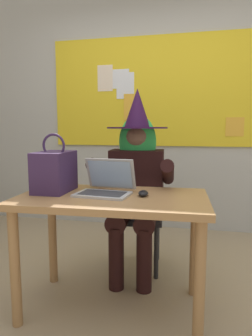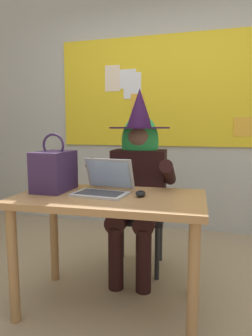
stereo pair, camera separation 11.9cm
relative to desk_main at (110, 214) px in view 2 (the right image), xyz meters
name	(u,v)px [view 2 (the right image)]	position (x,y,z in m)	size (l,w,h in m)	color
ground_plane	(119,315)	(0.08, -0.06, -0.63)	(24.00, 24.00, 0.00)	tan
wall_back_bulletin	(165,97)	(0.08, 1.71, 0.87)	(6.29, 1.89, 2.97)	#B2B2AD
desk_main	(110,214)	(0.00, 0.00, 0.00)	(1.18, 0.69, 0.74)	#A37547
chair_at_desk	(140,205)	(0.03, 0.68, -0.12)	(0.45, 0.45, 0.91)	black
person_costumed	(138,173)	(0.04, 0.56, 0.18)	(0.62, 0.72, 1.46)	black
laptop	(104,186)	(-0.06, 0.05, 0.16)	(0.35, 0.32, 0.22)	#B7B7BC
computer_mouse	(141,193)	(0.19, 0.03, 0.13)	(0.06, 0.10, 0.03)	black
handbag	(54,170)	(-0.40, 0.04, 0.25)	(0.20, 0.30, 0.38)	#38234C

